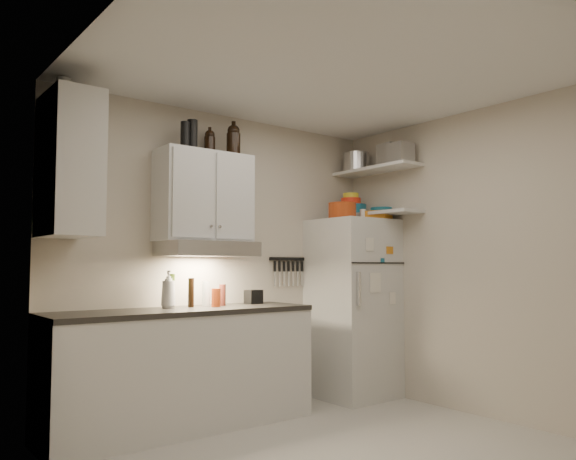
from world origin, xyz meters
TOP-DOWN VIEW (x-y plane):
  - floor at (0.00, 0.00)m, footprint 3.20×3.00m
  - ceiling at (0.00, 0.00)m, footprint 3.20×3.00m
  - back_wall at (0.00, 1.51)m, footprint 3.20×0.02m
  - left_wall at (-1.61, 0.00)m, footprint 0.02×3.00m
  - right_wall at (1.61, 0.00)m, footprint 0.02×3.00m
  - base_cabinet at (-0.55, 1.20)m, footprint 2.10×0.60m
  - countertop at (-0.55, 1.20)m, footprint 2.10×0.62m
  - upper_cabinet at (-0.30, 1.33)m, footprint 0.80×0.33m
  - side_cabinet at (-1.44, 1.20)m, footprint 0.33×0.55m
  - range_hood at (-0.30, 1.27)m, footprint 0.76×0.46m
  - fridge at (1.25, 1.16)m, footprint 0.70×0.68m
  - shelf_hi at (1.45, 1.02)m, footprint 0.30×0.95m
  - shelf_lo at (1.45, 1.02)m, footprint 0.30×0.95m
  - knife_strip at (0.70, 1.49)m, footprint 0.42×0.02m
  - dutch_oven at (1.09, 1.13)m, footprint 0.31×0.31m
  - book_stack at (1.41, 0.99)m, footprint 0.28×0.30m
  - spice_jar at (1.29, 1.06)m, footprint 0.07×0.07m
  - stock_pot at (1.44, 1.28)m, footprint 0.32×0.32m
  - tin_a at (1.52, 0.88)m, footprint 0.25×0.23m
  - tin_b at (1.45, 0.71)m, footprint 0.20×0.20m
  - bowl_teal at (1.41, 1.30)m, footprint 0.25×0.25m
  - bowl_orange at (1.36, 1.29)m, footprint 0.20×0.20m
  - bowl_yellow at (1.36, 1.29)m, footprint 0.16×0.16m
  - plates at (1.51, 1.02)m, footprint 0.28×0.28m
  - growler_a at (-0.21, 1.40)m, footprint 0.11×0.11m
  - growler_b at (-0.03, 1.32)m, footprint 0.14×0.14m
  - thermos_a at (-0.44, 1.28)m, footprint 0.09×0.09m
  - thermos_b at (-0.52, 1.26)m, footprint 0.08×0.08m
  - side_jar at (-1.46, 1.32)m, footprint 0.13×0.13m
  - soap_bottle at (-0.62, 1.31)m, footprint 0.15×0.15m
  - pepper_mill at (-0.14, 1.29)m, footprint 0.06×0.06m
  - oil_bottle at (-0.59, 1.32)m, footprint 0.06×0.06m
  - vinegar_bottle at (-0.43, 1.30)m, footprint 0.06×0.06m
  - clear_bottle at (-0.26, 1.35)m, footprint 0.07×0.07m
  - red_jar at (-0.25, 1.21)m, footprint 0.08×0.08m
  - caddy at (0.20, 1.34)m, footprint 0.15×0.12m

SIDE VIEW (x-z plane):
  - floor at x=0.00m, z-range -0.02..0.00m
  - base_cabinet at x=-0.55m, z-range 0.00..0.88m
  - fridge at x=1.25m, z-range 0.00..1.70m
  - countertop at x=-0.55m, z-range 0.88..0.92m
  - caddy at x=0.20m, z-range 0.92..1.04m
  - red_jar at x=-0.25m, z-range 0.92..1.07m
  - pepper_mill at x=-0.14m, z-range 0.92..1.10m
  - clear_bottle at x=-0.26m, z-range 0.92..1.12m
  - vinegar_bottle at x=-0.43m, z-range 0.92..1.16m
  - oil_bottle at x=-0.59m, z-range 0.92..1.19m
  - soap_bottle at x=-0.62m, z-range 0.92..1.25m
  - back_wall at x=0.00m, z-range 0.00..2.60m
  - left_wall at x=-1.61m, z-range 0.00..2.60m
  - right_wall at x=1.61m, z-range 0.00..2.60m
  - knife_strip at x=0.70m, z-range 1.31..1.33m
  - range_hood at x=-0.30m, z-range 1.33..1.45m
  - book_stack at x=1.41m, z-range 1.70..1.78m
  - spice_jar at x=1.29m, z-range 1.70..1.80m
  - shelf_lo at x=1.45m, z-range 1.75..1.77m
  - dutch_oven at x=1.09m, z-range 1.70..1.85m
  - plates at x=1.51m, z-range 1.77..1.83m
  - upper_cabinet at x=-0.30m, z-range 1.45..2.20m
  - bowl_teal at x=1.41m, z-range 1.77..1.88m
  - bowl_orange at x=1.36m, z-range 1.88..1.94m
  - side_cabinet at x=-1.44m, z-range 1.45..2.45m
  - bowl_yellow at x=1.36m, z-range 1.94..1.99m
  - shelf_hi at x=1.45m, z-range 2.19..2.22m
  - thermos_b at x=-0.52m, z-range 2.20..2.41m
  - stock_pot at x=1.44m, z-range 2.21..2.40m
  - tin_b at x=1.45m, z-range 2.21..2.41m
  - growler_a at x=-0.21m, z-range 2.20..2.43m
  - thermos_a at x=-0.44m, z-range 2.20..2.44m
  - tin_a at x=1.52m, z-range 2.21..2.44m
  - growler_b at x=-0.03m, z-range 2.20..2.48m
  - side_jar at x=-1.46m, z-range 2.45..2.59m
  - ceiling at x=0.00m, z-range 2.60..2.62m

